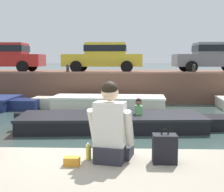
# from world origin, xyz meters

# --- Properties ---
(ground_plane) EXTENTS (400.00, 400.00, 0.00)m
(ground_plane) POSITION_xyz_m (0.00, 5.22, 0.00)
(ground_plane) COLOR #384C47
(far_quay_wall) EXTENTS (60.00, 6.00, 1.40)m
(far_quay_wall) POSITION_xyz_m (0.00, 13.45, 0.70)
(far_quay_wall) COLOR brown
(far_quay_wall) RESTS_ON ground
(far_wall_coping) EXTENTS (60.00, 0.24, 0.08)m
(far_wall_coping) POSITION_xyz_m (0.00, 10.57, 1.44)
(far_wall_coping) COLOR brown
(far_wall_coping) RESTS_ON far_quay_wall
(boat_moored_central_cream) EXTENTS (5.67, 1.95, 0.52)m
(boat_moored_central_cream) POSITION_xyz_m (-0.48, 8.95, 0.26)
(boat_moored_central_cream) COLOR silver
(boat_moored_central_cream) RESTS_ON ground
(motorboat_passing) EXTENTS (6.61, 2.16, 0.93)m
(motorboat_passing) POSITION_xyz_m (0.28, 4.94, 0.22)
(motorboat_passing) COLOR black
(motorboat_passing) RESTS_ON ground
(car_leftmost_red) EXTENTS (4.36, 2.01, 1.54)m
(car_leftmost_red) POSITION_xyz_m (-6.08, 12.51, 2.25)
(car_leftmost_red) COLOR #B2231E
(car_leftmost_red) RESTS_ON far_quay_wall
(car_left_inner_yellow) EXTENTS (4.24, 2.05, 1.54)m
(car_left_inner_yellow) POSITION_xyz_m (-0.65, 12.50, 2.25)
(car_left_inner_yellow) COLOR yellow
(car_left_inner_yellow) RESTS_ON far_quay_wall
(car_centre_grey) EXTENTS (3.84, 1.94, 1.54)m
(car_centre_grey) POSITION_xyz_m (5.01, 12.51, 2.25)
(car_centre_grey) COLOR slate
(car_centre_grey) RESTS_ON far_quay_wall
(mooring_bollard_mid) EXTENTS (0.15, 0.15, 0.44)m
(mooring_bollard_mid) POSITION_xyz_m (-2.29, 10.70, 1.64)
(mooring_bollard_mid) COLOR #2D2B28
(mooring_bollard_mid) RESTS_ON far_quay_wall
(mooring_bollard_east) EXTENTS (0.15, 0.15, 0.44)m
(mooring_bollard_east) POSITION_xyz_m (3.70, 10.70, 1.64)
(mooring_bollard_east) COLOR #2D2B28
(mooring_bollard_east) RESTS_ON far_quay_wall
(person_seated_right) EXTENTS (0.58, 0.59, 0.96)m
(person_seated_right) POSITION_xyz_m (0.23, -0.53, 1.21)
(person_seated_right) COLOR #282833
(person_seated_right) RESTS_ON near_quay
(bottle_drink) EXTENTS (0.06, 0.06, 0.20)m
(bottle_drink) POSITION_xyz_m (-0.05, -0.49, 0.93)
(bottle_drink) COLOR #CCC64C
(bottle_drink) RESTS_ON near_quay
(backpack_on_ledge) EXTENTS (0.28, 0.24, 0.41)m
(backpack_on_ledge) POSITION_xyz_m (0.86, -0.56, 1.00)
(backpack_on_ledge) COLOR black
(backpack_on_ledge) RESTS_ON near_quay
(snack_bag) EXTENTS (0.18, 0.12, 0.10)m
(snack_bag) POSITION_xyz_m (-0.21, -0.71, 0.89)
(snack_bag) COLOR orange
(snack_bag) RESTS_ON near_quay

